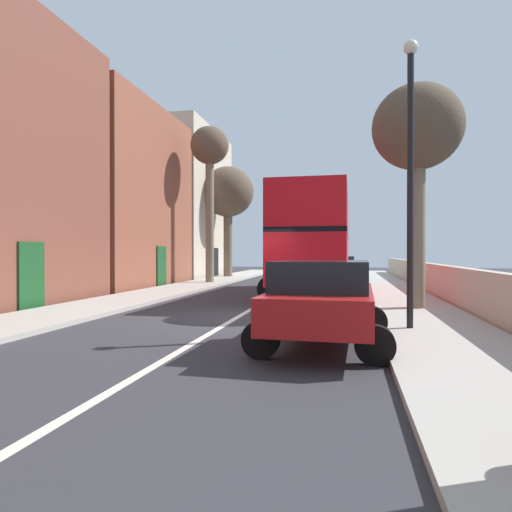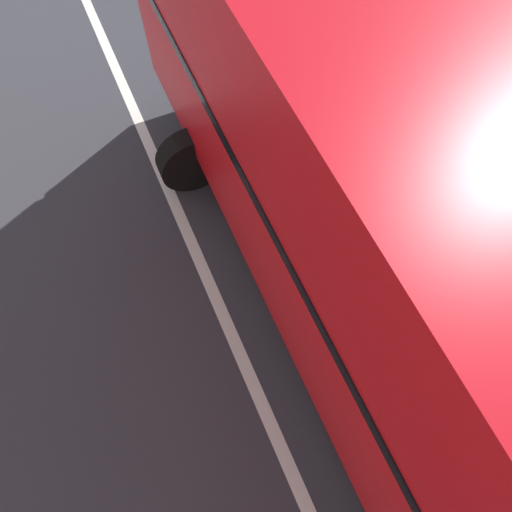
{
  "view_description": "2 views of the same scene",
  "coord_description": "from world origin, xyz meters",
  "px_view_note": "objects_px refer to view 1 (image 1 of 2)",
  "views": [
    {
      "loc": [
        2.97,
        -11.82,
        1.78
      ],
      "look_at": [
        -0.3,
        3.93,
        1.65
      ],
      "focal_mm": 31.19,
      "sensor_mm": 36.0,
      "label": 1
    },
    {
      "loc": [
        -0.49,
        6.32,
        6.05
      ],
      "look_at": [
        0.42,
        8.37,
        1.61
      ],
      "focal_mm": 34.23,
      "sensor_mm": 36.0,
      "label": 2
    }
  ],
  "objects_px": {
    "lamppost_right": "(410,160)",
    "street_tree_right_1": "(417,133)",
    "street_tree_left_4": "(228,194)",
    "double_decker_bus": "(317,239)",
    "parked_car_red_right_2": "(323,298)",
    "parked_car_silver_right_1": "(341,266)",
    "street_tree_left_0": "(210,155)"
  },
  "relations": [
    {
      "from": "lamppost_right",
      "to": "street_tree_right_1",
      "type": "bearing_deg",
      "value": 79.67
    },
    {
      "from": "street_tree_left_4",
      "to": "lamppost_right",
      "type": "bearing_deg",
      "value": -64.16
    },
    {
      "from": "street_tree_right_1",
      "to": "street_tree_left_4",
      "type": "relative_size",
      "value": 0.87
    },
    {
      "from": "double_decker_bus",
      "to": "street_tree_left_4",
      "type": "relative_size",
      "value": 1.43
    },
    {
      "from": "parked_car_red_right_2",
      "to": "street_tree_right_1",
      "type": "bearing_deg",
      "value": 66.05
    },
    {
      "from": "parked_car_silver_right_1",
      "to": "street_tree_left_4",
      "type": "relative_size",
      "value": 0.57
    },
    {
      "from": "parked_car_silver_right_1",
      "to": "street_tree_right_1",
      "type": "height_order",
      "value": "street_tree_right_1"
    },
    {
      "from": "parked_car_silver_right_1",
      "to": "street_tree_right_1",
      "type": "xyz_separation_m",
      "value": [
        2.49,
        -16.53,
        4.48
      ]
    },
    {
      "from": "parked_car_red_right_2",
      "to": "street_tree_left_0",
      "type": "bearing_deg",
      "value": 114.79
    },
    {
      "from": "street_tree_left_0",
      "to": "double_decker_bus",
      "type": "bearing_deg",
      "value": -39.09
    },
    {
      "from": "double_decker_bus",
      "to": "parked_car_red_right_2",
      "type": "xyz_separation_m",
      "value": [
        0.8,
        -10.33,
        -1.43
      ]
    },
    {
      "from": "parked_car_silver_right_1",
      "to": "lamppost_right",
      "type": "xyz_separation_m",
      "value": [
        1.8,
        -20.32,
        2.92
      ]
    },
    {
      "from": "parked_car_red_right_2",
      "to": "street_tree_right_1",
      "type": "height_order",
      "value": "street_tree_right_1"
    },
    {
      "from": "double_decker_bus",
      "to": "lamppost_right",
      "type": "relative_size",
      "value": 1.73
    },
    {
      "from": "parked_car_red_right_2",
      "to": "lamppost_right",
      "type": "relative_size",
      "value": 0.64
    },
    {
      "from": "double_decker_bus",
      "to": "street_tree_left_0",
      "type": "distance_m",
      "value": 9.53
    },
    {
      "from": "street_tree_left_0",
      "to": "lamppost_right",
      "type": "bearing_deg",
      "value": -56.77
    },
    {
      "from": "parked_car_red_right_2",
      "to": "street_tree_left_4",
      "type": "bearing_deg",
      "value": 109.79
    },
    {
      "from": "parked_car_silver_right_1",
      "to": "street_tree_right_1",
      "type": "relative_size",
      "value": 0.65
    },
    {
      "from": "parked_car_silver_right_1",
      "to": "street_tree_right_1",
      "type": "bearing_deg",
      "value": -81.43
    },
    {
      "from": "double_decker_bus",
      "to": "parked_car_silver_right_1",
      "type": "height_order",
      "value": "double_decker_bus"
    },
    {
      "from": "street_tree_right_1",
      "to": "lamppost_right",
      "type": "height_order",
      "value": "street_tree_right_1"
    },
    {
      "from": "double_decker_bus",
      "to": "lamppost_right",
      "type": "xyz_separation_m",
      "value": [
        2.6,
        -8.51,
        1.45
      ]
    },
    {
      "from": "parked_car_red_right_2",
      "to": "street_tree_right_1",
      "type": "xyz_separation_m",
      "value": [
        2.49,
        5.61,
        4.44
      ]
    },
    {
      "from": "double_decker_bus",
      "to": "street_tree_right_1",
      "type": "bearing_deg",
      "value": -55.12
    },
    {
      "from": "parked_car_red_right_2",
      "to": "double_decker_bus",
      "type": "bearing_deg",
      "value": 94.42
    },
    {
      "from": "double_decker_bus",
      "to": "parked_car_red_right_2",
      "type": "relative_size",
      "value": 2.72
    },
    {
      "from": "parked_car_silver_right_1",
      "to": "street_tree_left_4",
      "type": "xyz_separation_m",
      "value": [
        -7.77,
        -0.57,
        5.0
      ]
    },
    {
      "from": "parked_car_red_right_2",
      "to": "street_tree_left_0",
      "type": "distance_m",
      "value": 18.19
    },
    {
      "from": "double_decker_bus",
      "to": "parked_car_silver_right_1",
      "type": "relative_size",
      "value": 2.53
    },
    {
      "from": "street_tree_left_0",
      "to": "street_tree_left_4",
      "type": "xyz_separation_m",
      "value": [
        -0.61,
        6.08,
        -1.34
      ]
    },
    {
      "from": "parked_car_silver_right_1",
      "to": "street_tree_left_4",
      "type": "distance_m",
      "value": 9.25
    }
  ]
}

